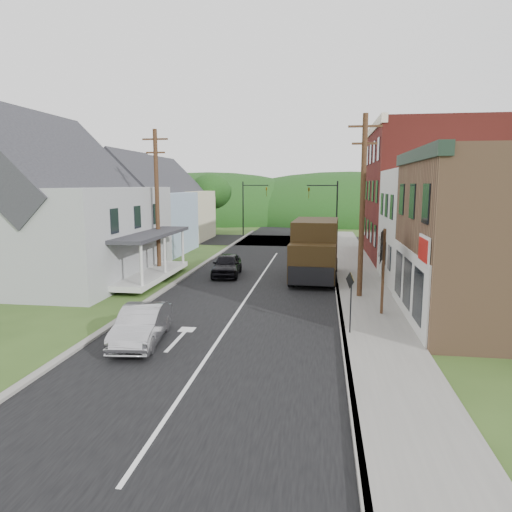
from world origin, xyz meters
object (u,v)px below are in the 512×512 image
at_px(silver_sedan, 142,325).
at_px(route_sign_cluster, 382,259).
at_px(delivery_van, 315,250).
at_px(warning_sign, 350,294).
at_px(dark_sedan, 227,265).

relative_size(silver_sedan, route_sign_cluster, 1.10).
relative_size(silver_sedan, delivery_van, 0.62).
distance_m(delivery_van, warning_sign, 10.48).
height_order(route_sign_cluster, warning_sign, route_sign_cluster).
bearing_deg(warning_sign, dark_sedan, 98.90).
bearing_deg(dark_sedan, route_sign_cluster, -47.22).
bearing_deg(delivery_van, warning_sign, -79.17).
xyz_separation_m(dark_sedan, delivery_van, (5.46, -0.32, 1.12)).
distance_m(dark_sedan, route_sign_cluster, 11.65).
xyz_separation_m(silver_sedan, dark_sedan, (0.50, 12.52, 0.02)).
xyz_separation_m(delivery_van, warning_sign, (1.49, -10.37, -0.17)).
bearing_deg(warning_sign, route_sign_cluster, 38.59).
distance_m(silver_sedan, delivery_van, 13.63).
relative_size(dark_sedan, warning_sign, 1.73).
relative_size(delivery_van, route_sign_cluster, 1.77).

